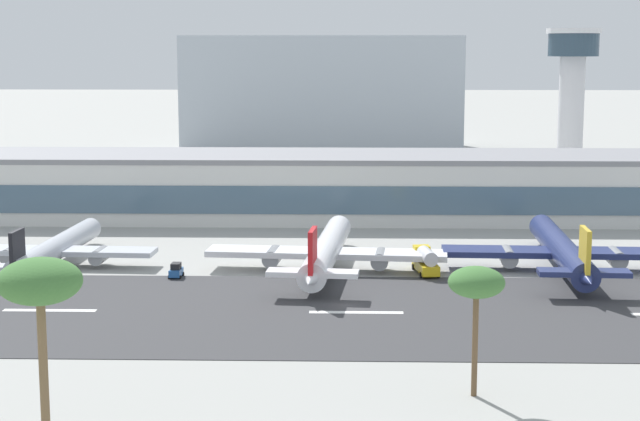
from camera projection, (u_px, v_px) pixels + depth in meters
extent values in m
plane|color=#9E9E99|center=(347.00, 306.00, 133.95)|extent=(1400.00, 1400.00, 0.00)
cube|color=#38383A|center=(347.00, 313.00, 130.35)|extent=(800.00, 41.03, 0.08)
cube|color=white|center=(50.00, 310.00, 131.33)|extent=(12.00, 1.20, 0.01)
cube|color=white|center=(356.00, 312.00, 130.31)|extent=(12.00, 1.20, 0.01)
cube|color=silver|center=(326.00, 188.00, 203.19)|extent=(159.46, 24.93, 11.73)
cube|color=#476075|center=(325.00, 200.00, 190.83)|extent=(154.68, 0.30, 5.28)
cube|color=gray|center=(326.00, 156.00, 202.19)|extent=(161.06, 25.18, 1.00)
cylinder|color=silver|center=(571.00, 123.00, 243.15)|extent=(5.97, 5.97, 31.41)
cylinder|color=#2D4251|center=(574.00, 45.00, 240.27)|extent=(11.80, 11.80, 5.29)
cylinder|color=silver|center=(574.00, 31.00, 239.76)|extent=(12.75, 12.75, 1.20)
cube|color=#A8B2BC|center=(322.00, 93.00, 341.55)|extent=(91.24, 33.04, 37.28)
cylinder|color=silver|center=(57.00, 248.00, 158.66)|extent=(5.40, 35.44, 3.53)
sphere|color=silver|center=(91.00, 228.00, 176.04)|extent=(3.35, 3.35, 3.35)
cone|color=silver|center=(14.00, 272.00, 141.29)|extent=(3.51, 6.51, 3.18)
cube|color=silver|center=(56.00, 251.00, 158.02)|extent=(31.25, 6.93, 0.78)
cylinder|color=gray|center=(100.00, 256.00, 157.58)|extent=(2.55, 5.06, 2.29)
cylinder|color=gray|center=(12.00, 254.00, 158.67)|extent=(2.55, 5.06, 2.29)
cube|color=silver|center=(18.00, 268.00, 142.62)|extent=(10.68, 3.47, 0.62)
cube|color=black|center=(17.00, 250.00, 142.24)|extent=(0.82, 4.79, 5.65)
cylinder|color=black|center=(54.00, 264.00, 157.28)|extent=(0.64, 0.64, 0.97)
cylinder|color=white|center=(327.00, 250.00, 155.43)|extent=(7.39, 40.17, 4.00)
sphere|color=white|center=(339.00, 227.00, 175.05)|extent=(3.80, 3.80, 3.80)
cone|color=white|center=(311.00, 279.00, 135.81)|extent=(4.20, 7.48, 3.60)
cube|color=white|center=(326.00, 253.00, 154.71)|extent=(36.63, 9.06, 0.88)
cylinder|color=gray|center=(380.00, 259.00, 153.92)|extent=(3.07, 5.80, 2.60)
cylinder|color=gray|center=(273.00, 256.00, 155.71)|extent=(3.07, 5.80, 2.60)
cube|color=white|center=(313.00, 273.00, 137.31)|extent=(12.56, 4.34, 0.70)
cube|color=red|center=(313.00, 253.00, 136.88)|extent=(1.10, 5.43, 6.40)
cylinder|color=black|center=(326.00, 269.00, 153.87)|extent=(0.72, 0.72, 1.10)
cylinder|color=navy|center=(561.00, 249.00, 155.78)|extent=(5.62, 40.49, 4.04)
sphere|color=navy|center=(541.00, 226.00, 175.67)|extent=(3.83, 3.83, 3.83)
cone|color=navy|center=(586.00, 278.00, 135.89)|extent=(3.91, 7.40, 3.63)
cube|color=navy|center=(562.00, 253.00, 155.05)|extent=(36.16, 7.46, 0.89)
cylinder|color=gray|center=(616.00, 258.00, 154.64)|extent=(2.84, 5.75, 2.62)
cylinder|color=gray|center=(508.00, 256.00, 155.68)|extent=(2.84, 5.75, 2.62)
cube|color=navy|center=(584.00, 273.00, 137.42)|extent=(12.34, 3.81, 0.71)
cube|color=gold|center=(585.00, 252.00, 136.98)|extent=(0.86, 5.47, 6.46)
cylinder|color=black|center=(562.00, 268.00, 154.20)|extent=(0.73, 0.73, 1.11)
cube|color=#23569E|center=(176.00, 272.00, 150.27)|extent=(1.73, 3.26, 1.00)
cube|color=black|center=(176.00, 266.00, 150.12)|extent=(1.36, 1.97, 0.90)
cylinder|color=black|center=(169.00, 277.00, 149.30)|extent=(0.30, 0.61, 0.60)
cylinder|color=black|center=(180.00, 277.00, 149.20)|extent=(0.30, 0.61, 0.60)
cylinder|color=black|center=(172.00, 274.00, 151.51)|extent=(0.30, 0.61, 0.60)
cylinder|color=black|center=(183.00, 274.00, 151.40)|extent=(0.30, 0.61, 0.60)
cube|color=gold|center=(426.00, 266.00, 152.82)|extent=(3.67, 8.76, 1.40)
cylinder|color=silver|center=(427.00, 256.00, 151.54)|extent=(2.82, 6.00, 2.10)
cube|color=gold|center=(421.00, 251.00, 155.74)|extent=(2.63, 2.33, 1.80)
cylinder|color=black|center=(430.00, 266.00, 155.98)|extent=(0.39, 0.93, 0.90)
cylinder|color=black|center=(413.00, 267.00, 155.72)|extent=(0.39, 0.93, 0.90)
cylinder|color=black|center=(438.00, 275.00, 150.13)|extent=(0.39, 0.93, 0.90)
cylinder|color=black|center=(421.00, 275.00, 149.87)|extent=(0.39, 0.93, 0.90)
cylinder|color=brown|center=(475.00, 339.00, 98.46)|extent=(0.56, 0.56, 11.28)
ellipsoid|color=#427538|center=(476.00, 282.00, 97.57)|extent=(5.45, 5.45, 3.00)
cylinder|color=brown|center=(44.00, 370.00, 83.31)|extent=(0.74, 0.74, 14.85)
ellipsoid|color=#427538|center=(40.00, 281.00, 82.15)|extent=(6.87, 6.87, 3.78)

